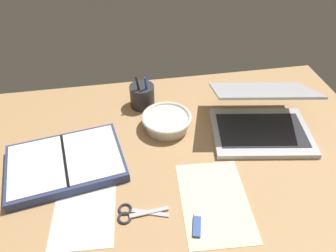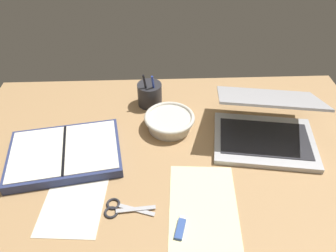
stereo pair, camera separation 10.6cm
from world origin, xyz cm
name	(u,v)px [view 1 (the left image)]	position (x,y,z in cm)	size (l,w,h in cm)	color
desk_top	(179,166)	(0.00, 0.00, 1.00)	(140.00, 100.00, 2.00)	tan
laptop	(261,118)	(30.84, 11.64, 7.25)	(37.73, 36.23, 18.13)	#B7B7BC
bowl	(167,121)	(-1.02, 18.10, 4.95)	(17.68, 17.68, 5.23)	silver
pen_cup	(142,96)	(-7.91, 32.58, 6.43)	(9.18, 9.18, 14.08)	#28282D
planner	(66,163)	(-34.90, 4.86, 3.73)	(38.16, 29.78, 3.64)	navy
scissors	(131,213)	(-16.51, -15.89, 2.34)	(14.14, 6.68, 0.80)	#B7B7BC
paper_sheet_front	(215,201)	(6.91, -15.65, 2.08)	(18.74, 28.82, 0.16)	#F4EFB2
paper_sheet_beside_planner	(85,207)	(-29.09, -11.63, 2.08)	(16.69, 25.69, 0.16)	silver
usb_drive	(196,226)	(-0.30, -22.85, 2.50)	(3.53, 7.37, 1.00)	#33519E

